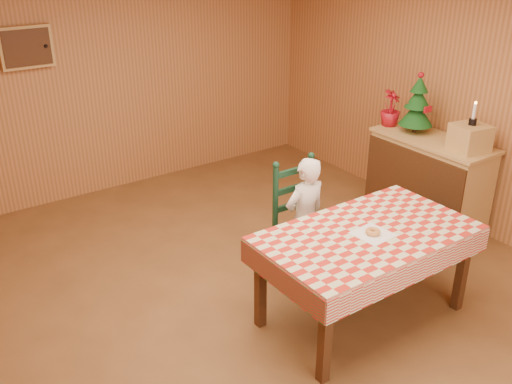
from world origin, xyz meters
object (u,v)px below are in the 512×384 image
Objects in this scene: christmas_tree at (417,105)px; storage_bin at (421,229)px; seated_child at (305,219)px; crate at (470,138)px; shelf_unit at (427,182)px; ladder_chair at (300,223)px; dining_table at (367,241)px.

christmas_tree is 1.26m from storage_bin.
crate is (1.70, -0.33, 0.49)m from seated_child.
crate is (0.01, -0.40, 0.59)m from shelf_unit.
christmas_tree reaches higher than storage_bin.
shelf_unit is 0.79m from christmas_tree.
ladder_chair is 0.08m from seated_child.
storage_bin is at bearing 19.99° from dining_table.
seated_child is at bearing -90.00° from ladder_chair.
storage_bin is (-0.47, -0.61, -0.99)m from christmas_tree.
crate reaches higher than ladder_chair.
seated_child is at bearing 166.90° from storage_bin.
shelf_unit is (1.69, 0.80, -0.22)m from dining_table.
ladder_chair is 1.82m from crate.
shelf_unit is (1.69, 0.01, -0.04)m from ladder_chair.
seated_child reaches higher than shelf_unit.
christmas_tree reaches higher than crate.
dining_table is at bearing 90.00° from seated_child.
seated_child reaches higher than storage_bin.
ladder_chair is 1.69m from shelf_unit.
dining_table is 1.34× the size of shelf_unit.
ladder_chair is 3.60× the size of crate.
shelf_unit is 2.86× the size of storage_bin.
shelf_unit reaches higher than storage_bin.
christmas_tree is (1.70, 1.05, 0.52)m from dining_table.
seated_child is (0.00, 0.73, -0.13)m from dining_table.
dining_table is 0.81m from ladder_chair.
dining_table is 2.67× the size of christmas_tree.
dining_table is 1.78m from crate.
dining_table is 1.47× the size of seated_child.
dining_table is 1.38m from storage_bin.
dining_table is at bearing -154.60° from shelf_unit.
crate is 0.67m from christmas_tree.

